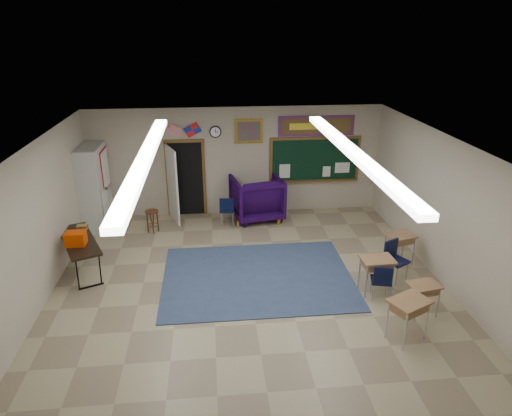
{
  "coord_description": "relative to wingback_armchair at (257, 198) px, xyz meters",
  "views": [
    {
      "loc": [
        -0.69,
        -7.63,
        5.05
      ],
      "look_at": [
        0.24,
        1.5,
        1.32
      ],
      "focal_mm": 32.0,
      "sensor_mm": 36.0,
      "label": 1
    }
  ],
  "objects": [
    {
      "name": "wingback_armchair",
      "position": [
        0.0,
        0.0,
        0.0
      ],
      "size": [
        1.5,
        1.53,
        1.2
      ],
      "primitive_type": "imported",
      "rotation": [
        0.0,
        0.0,
        3.32
      ],
      "color": "#1A0431",
      "rests_on": "floor"
    },
    {
      "name": "storage_cabinet",
      "position": [
        -4.23,
        -0.16,
        0.5
      ],
      "size": [
        0.59,
        1.25,
        2.2
      ],
      "color": "#B1B2AD",
      "rests_on": "floor"
    },
    {
      "name": "wall_flags",
      "position": [
        -1.92,
        0.43,
        1.88
      ],
      "size": [
        1.16,
        0.06,
        0.7
      ],
      "primitive_type": null,
      "color": "red",
      "rests_on": "back_wall"
    },
    {
      "name": "chalkboard",
      "position": [
        1.68,
        0.45,
        0.86
      ],
      "size": [
        2.55,
        0.14,
        1.3
      ],
      "color": "brown",
      "rests_on": "back_wall"
    },
    {
      "name": "wall_clock",
      "position": [
        -1.07,
        0.46,
        1.75
      ],
      "size": [
        0.32,
        0.05,
        0.32
      ],
      "color": "black",
      "rests_on": "back_wall"
    },
    {
      "name": "right_wall",
      "position": [
        3.48,
        -4.01,
        0.9
      ],
      "size": [
        0.04,
        9.0,
        3.0
      ],
      "primitive_type": "cube",
      "color": "#AA9E8A",
      "rests_on": "floor"
    },
    {
      "name": "fluorescent_strips",
      "position": [
        -0.52,
        -4.01,
        2.34
      ],
      "size": [
        3.86,
        6.0,
        0.1
      ],
      "primitive_type": null,
      "color": "white",
      "rests_on": "ceiling"
    },
    {
      "name": "floor",
      "position": [
        -0.52,
        -4.01,
        -0.6
      ],
      "size": [
        9.0,
        9.0,
        0.0
      ],
      "primitive_type": "plane",
      "color": "gray",
      "rests_on": "ground"
    },
    {
      "name": "ceiling",
      "position": [
        -0.52,
        -4.01,
        2.4
      ],
      "size": [
        8.0,
        9.0,
        0.04
      ],
      "primitive_type": "cube",
      "color": "#B9B9B5",
      "rests_on": "back_wall"
    },
    {
      "name": "student_desk_back_right",
      "position": [
        2.56,
        -4.86,
        -0.23
      ],
      "size": [
        0.62,
        0.51,
        0.66
      ],
      "rotation": [
        0.0,
        0.0,
        0.19
      ],
      "color": "#8E6542",
      "rests_on": "floor"
    },
    {
      "name": "student_desk_front_right",
      "position": [
        2.89,
        -2.94,
        -0.19
      ],
      "size": [
        0.7,
        0.59,
        0.73
      ],
      "rotation": [
        0.0,
        0.0,
        0.26
      ],
      "color": "#8E6542",
      "rests_on": "floor"
    },
    {
      "name": "student_chair_desk_a",
      "position": [
        1.99,
        -4.25,
        -0.21
      ],
      "size": [
        0.47,
        0.47,
        0.78
      ],
      "primitive_type": null,
      "rotation": [
        0.0,
        0.0,
        2.92
      ],
      "color": "black",
      "rests_on": "floor"
    },
    {
      "name": "doorway",
      "position": [
        -2.02,
        0.34,
        0.46
      ],
      "size": [
        1.1,
        0.89,
        2.16
      ],
      "color": "black",
      "rests_on": "back_wall"
    },
    {
      "name": "framed_art_print",
      "position": [
        -0.17,
        0.46,
        1.75
      ],
      "size": [
        0.75,
        0.05,
        0.65
      ],
      "color": "olive",
      "rests_on": "back_wall"
    },
    {
      "name": "student_desk_front_left",
      "position": [
        1.97,
        -4.02,
        -0.17
      ],
      "size": [
        0.66,
        0.5,
        0.77
      ],
      "rotation": [
        0.0,
        0.0,
        0.04
      ],
      "color": "#8E6542",
      "rests_on": "floor"
    },
    {
      "name": "left_wall",
      "position": [
        -4.52,
        -4.01,
        0.9
      ],
      "size": [
        0.04,
        9.0,
        3.0
      ],
      "primitive_type": "cube",
      "color": "#AA9E8A",
      "rests_on": "floor"
    },
    {
      "name": "student_desk_back_left",
      "position": [
        1.99,
        -5.5,
        -0.17
      ],
      "size": [
        0.8,
        0.72,
        0.78
      ],
      "rotation": [
        0.0,
        0.0,
        0.46
      ],
      "color": "#8E6542",
      "rests_on": "floor"
    },
    {
      "name": "back_wall",
      "position": [
        -0.52,
        0.49,
        0.9
      ],
      "size": [
        8.0,
        0.04,
        3.0
      ],
      "primitive_type": "cube",
      "color": "#AA9E8A",
      "rests_on": "floor"
    },
    {
      "name": "student_chair_desk_b",
      "position": [
        2.56,
        -3.61,
        -0.17
      ],
      "size": [
        0.59,
        0.59,
        0.86
      ],
      "primitive_type": null,
      "rotation": [
        0.0,
        0.0,
        0.5
      ],
      "color": "black",
      "rests_on": "floor"
    },
    {
      "name": "area_rug",
      "position": [
        -0.32,
        -3.21,
        -0.59
      ],
      "size": [
        4.0,
        3.0,
        0.02
      ],
      "primitive_type": "cube",
      "color": "#344362",
      "rests_on": "floor"
    },
    {
      "name": "folding_table",
      "position": [
        -4.1,
        -2.52,
        -0.19
      ],
      "size": [
        1.29,
        1.91,
        1.03
      ],
      "rotation": [
        0.0,
        0.0,
        0.42
      ],
      "color": "black",
      "rests_on": "floor"
    },
    {
      "name": "bulletin_board",
      "position": [
        1.68,
        0.46,
        1.85
      ],
      "size": [
        2.1,
        0.05,
        0.55
      ],
      "color": "#AC180E",
      "rests_on": "back_wall"
    },
    {
      "name": "wooden_stool",
      "position": [
        -2.77,
        -0.65,
        -0.29
      ],
      "size": [
        0.34,
        0.34,
        0.59
      ],
      "color": "#532C19",
      "rests_on": "floor"
    },
    {
      "name": "student_chair_reading",
      "position": [
        -0.82,
        -0.39,
        -0.19
      ],
      "size": [
        0.47,
        0.47,
        0.82
      ],
      "primitive_type": null,
      "rotation": [
        0.0,
        0.0,
        2.99
      ],
      "color": "black",
      "rests_on": "floor"
    }
  ]
}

